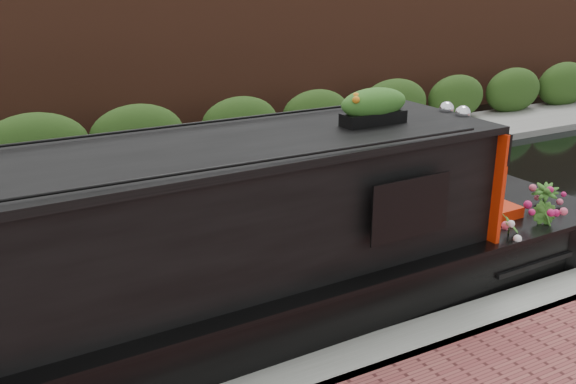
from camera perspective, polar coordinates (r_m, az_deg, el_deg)
ground at (r=9.71m, az=-3.88°, el=-5.69°), size 80.00×80.00×0.00m
near_bank_coping at (r=7.22m, az=7.69°, el=-15.37°), size 40.00×0.60×0.50m
far_bank_path at (r=13.39m, az=-11.52°, el=1.06°), size 40.00×2.40×0.34m
far_hedge at (r=14.21m, az=-12.63°, el=2.05°), size 40.00×1.10×2.80m
far_brick_wall at (r=16.17m, az=-14.77°, el=3.95°), size 40.00×1.00×8.00m
narrowboat at (r=6.99m, az=-14.53°, el=-8.57°), size 12.89×2.62×3.00m
rope_fender at (r=11.03m, az=23.52°, el=-3.20°), size 0.35×0.36×0.35m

